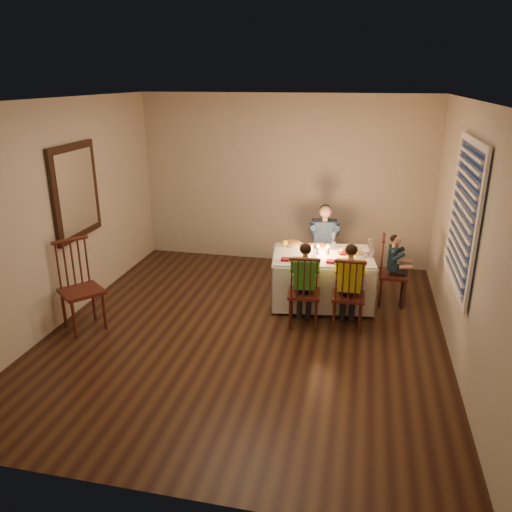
% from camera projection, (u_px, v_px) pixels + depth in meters
% --- Properties ---
extents(ground, '(5.00, 5.00, 0.00)m').
position_uv_depth(ground, '(248.00, 331.00, 5.86)').
color(ground, black).
rests_on(ground, ground).
extents(wall_left, '(0.02, 5.00, 2.60)m').
position_uv_depth(wall_left, '(61.00, 214.00, 5.87)').
color(wall_left, '#BAB09F').
rests_on(wall_left, ground).
extents(wall_right, '(0.02, 5.00, 2.60)m').
position_uv_depth(wall_right, '(467.00, 239.00, 4.96)').
color(wall_right, '#BAB09F').
rests_on(wall_right, ground).
extents(wall_back, '(4.50, 0.02, 2.60)m').
position_uv_depth(wall_back, '(284.00, 181.00, 7.71)').
color(wall_back, '#BAB09F').
rests_on(wall_back, ground).
extents(ceiling, '(5.00, 5.00, 0.00)m').
position_uv_depth(ceiling, '(246.00, 100.00, 4.97)').
color(ceiling, white).
rests_on(ceiling, wall_back).
extents(dining_table, '(1.40, 1.10, 0.64)m').
position_uv_depth(dining_table, '(322.00, 268.00, 6.47)').
color(dining_table, white).
rests_on(dining_table, ground).
extents(chair_adult, '(0.42, 0.40, 0.91)m').
position_uv_depth(chair_adult, '(322.00, 282.00, 7.28)').
color(chair_adult, '#3B1710').
rests_on(chair_adult, ground).
extents(chair_near_left, '(0.40, 0.39, 0.91)m').
position_uv_depth(chair_near_left, '(303.00, 324.00, 6.03)').
color(chair_near_left, '#3B1710').
rests_on(chair_near_left, ground).
extents(chair_near_right, '(0.38, 0.36, 0.91)m').
position_uv_depth(chair_near_right, '(346.00, 327.00, 5.96)').
color(chair_near_right, '#3B1710').
rests_on(chair_near_right, ground).
extents(chair_end, '(0.37, 0.39, 0.91)m').
position_uv_depth(chair_end, '(390.00, 303.00, 6.59)').
color(chair_end, '#3B1710').
rests_on(chair_end, ground).
extents(chair_extra, '(0.61, 0.61, 1.07)m').
position_uv_depth(chair_extra, '(86.00, 328.00, 5.94)').
color(chair_extra, '#3B1710').
rests_on(chair_extra, ground).
extents(adult, '(0.44, 0.41, 1.14)m').
position_uv_depth(adult, '(322.00, 282.00, 7.28)').
color(adult, navy).
rests_on(adult, ground).
extents(child_green, '(0.36, 0.33, 1.04)m').
position_uv_depth(child_green, '(303.00, 324.00, 6.03)').
color(child_green, green).
rests_on(child_green, ground).
extents(child_yellow, '(0.35, 0.32, 1.05)m').
position_uv_depth(child_yellow, '(346.00, 327.00, 5.96)').
color(child_yellow, yellow).
rests_on(child_yellow, ground).
extents(child_teal, '(0.27, 0.29, 0.94)m').
position_uv_depth(child_teal, '(390.00, 303.00, 6.59)').
color(child_teal, '#182C3C').
rests_on(child_teal, ground).
extents(setting_adult, '(0.29, 0.29, 0.02)m').
position_uv_depth(setting_adult, '(320.00, 246.00, 6.67)').
color(setting_adult, white).
rests_on(setting_adult, dining_table).
extents(setting_green, '(0.29, 0.29, 0.02)m').
position_uv_depth(setting_green, '(300.00, 260.00, 6.17)').
color(setting_green, white).
rests_on(setting_green, dining_table).
extents(setting_yellow, '(0.29, 0.29, 0.02)m').
position_uv_depth(setting_yellow, '(345.00, 262.00, 6.11)').
color(setting_yellow, white).
rests_on(setting_yellow, dining_table).
extents(setting_teal, '(0.29, 0.29, 0.02)m').
position_uv_depth(setting_teal, '(357.00, 254.00, 6.39)').
color(setting_teal, white).
rests_on(setting_teal, dining_table).
extents(candle_left, '(0.06, 0.06, 0.10)m').
position_uv_depth(candle_left, '(318.00, 250.00, 6.39)').
color(candle_left, white).
rests_on(candle_left, dining_table).
extents(candle_right, '(0.06, 0.06, 0.10)m').
position_uv_depth(candle_right, '(328.00, 251.00, 6.39)').
color(candle_right, white).
rests_on(candle_right, dining_table).
extents(squash, '(0.09, 0.09, 0.09)m').
position_uv_depth(squash, '(285.00, 243.00, 6.68)').
color(squash, '#F1EB3F').
rests_on(squash, dining_table).
extents(orange_fruit, '(0.08, 0.08, 0.08)m').
position_uv_depth(orange_fruit, '(343.00, 251.00, 6.42)').
color(orange_fruit, orange).
rests_on(orange_fruit, dining_table).
extents(serving_bowl, '(0.23, 0.23, 0.05)m').
position_uv_depth(serving_bowl, '(293.00, 244.00, 6.70)').
color(serving_bowl, white).
rests_on(serving_bowl, dining_table).
extents(wall_mirror, '(0.06, 0.95, 1.15)m').
position_uv_depth(wall_mirror, '(76.00, 192.00, 6.07)').
color(wall_mirror, black).
rests_on(wall_mirror, wall_left).
extents(window_blinds, '(0.07, 1.34, 1.54)m').
position_uv_depth(window_blinds, '(463.00, 216.00, 5.00)').
color(window_blinds, black).
rests_on(window_blinds, wall_right).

